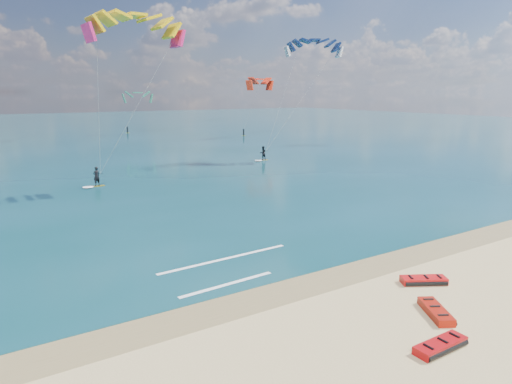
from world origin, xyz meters
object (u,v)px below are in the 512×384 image
packed_kite_mid (423,283)px  packed_kite_right (435,315)px  packed_kite_left (440,349)px  kitesurfer_main (116,92)px  kitesurfer_far (290,91)px

packed_kite_mid → packed_kite_right: packed_kite_mid is taller
packed_kite_left → packed_kite_right: bearing=40.2°
packed_kite_left → kitesurfer_main: (-1.64, 33.98, 9.12)m
packed_kite_right → packed_kite_left: bearing=159.4°
packed_kite_right → kitesurfer_far: 45.69m
packed_kite_right → kitesurfer_far: size_ratio=0.14×
kitesurfer_main → packed_kite_right: bearing=-83.8°
packed_kite_left → kitesurfer_far: 48.20m
kitesurfer_main → kitesurfer_far: (25.10, 7.10, 0.09)m
packed_kite_left → kitesurfer_far: (23.46, 41.09, 9.22)m
packed_kite_right → kitesurfer_far: bearing=0.9°
packed_kite_left → kitesurfer_far: size_ratio=0.14×
packed_kite_mid → kitesurfer_main: bearing=130.8°
packed_kite_mid → kitesurfer_far: 42.60m
packed_kite_mid → kitesurfer_main: (-6.01, 29.85, 9.12)m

